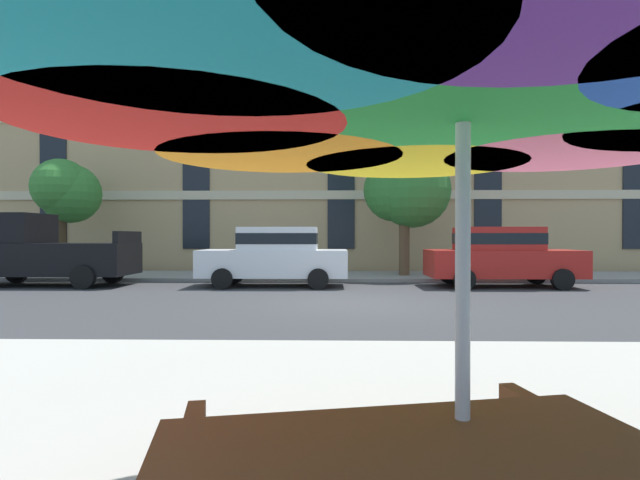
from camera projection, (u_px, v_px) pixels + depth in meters
ground_plane at (349, 303)px, 10.96m from camera, size 120.00×120.00×0.00m
sidewalk_far at (342, 276)px, 17.76m from camera, size 56.00×3.60×0.12m
apartment_building at (339, 144)px, 25.90m from camera, size 41.67×12.08×12.80m
pickup_black at (40, 252)px, 14.86m from camera, size 5.10×2.12×2.20m
sedan_white at (275, 255)px, 14.70m from camera, size 4.40×1.98×1.78m
sedan_red at (501, 255)px, 14.55m from camera, size 4.40×1.98×1.78m
street_tree_left at (65, 191)px, 18.04m from camera, size 2.35×2.38×4.36m
street_tree_middle at (404, 188)px, 17.52m from camera, size 3.10×2.70×4.59m
patio_umbrella at (463, 73)px, 1.94m from camera, size 3.66×3.66×2.42m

